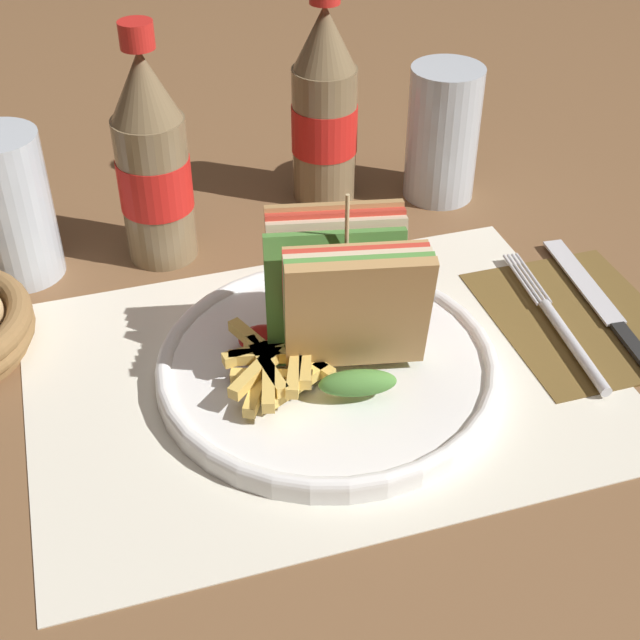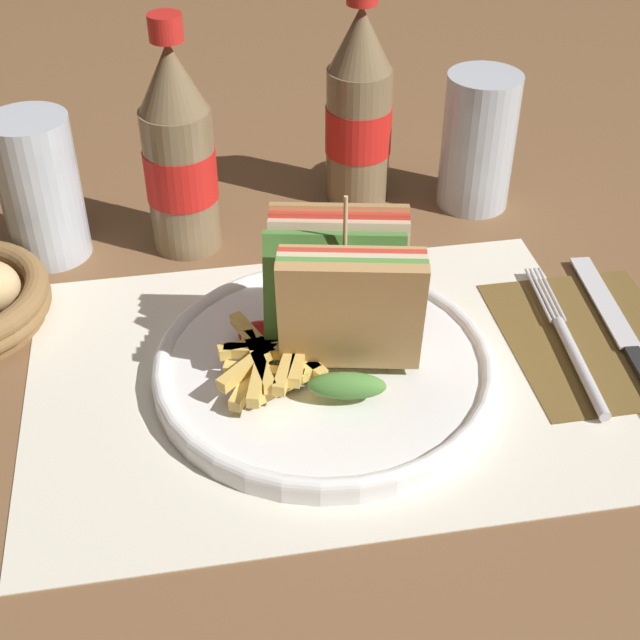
{
  "view_description": "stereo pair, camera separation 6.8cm",
  "coord_description": "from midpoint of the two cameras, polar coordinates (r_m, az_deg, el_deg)",
  "views": [
    {
      "loc": [
        -0.17,
        -0.5,
        0.46
      ],
      "look_at": [
        -0.01,
        0.01,
        0.04
      ],
      "focal_mm": 50.0,
      "sensor_mm": 36.0,
      "label": 1
    },
    {
      "loc": [
        -0.1,
        -0.52,
        0.46
      ],
      "look_at": [
        -0.01,
        0.01,
        0.04
      ],
      "focal_mm": 50.0,
      "sensor_mm": 36.0,
      "label": 2
    }
  ],
  "objects": [
    {
      "name": "ketchup_blob",
      "position": [
        0.69,
        -6.62,
        -1.27
      ],
      "size": [
        0.04,
        0.03,
        0.01
      ],
      "color": "maroon",
      "rests_on": "plate_main"
    },
    {
      "name": "plate_main",
      "position": [
        0.68,
        -2.35,
        -3.06
      ],
      "size": [
        0.26,
        0.26,
        0.02
      ],
      "color": "white",
      "rests_on": "ground_plane"
    },
    {
      "name": "club_sandwich",
      "position": [
        0.65,
        -1.29,
        1.29
      ],
      "size": [
        0.12,
        0.12,
        0.14
      ],
      "color": "tan",
      "rests_on": "plate_main"
    },
    {
      "name": "coke_bottle_far",
      "position": [
        0.88,
        -1.98,
        13.24
      ],
      "size": [
        0.06,
        0.06,
        0.22
      ],
      "color": "#7A6647",
      "rests_on": "ground_plane"
    },
    {
      "name": "knife",
      "position": [
        0.77,
        15.5,
        0.48
      ],
      "size": [
        0.03,
        0.22,
        0.0
      ],
      "rotation": [
        0.0,
        0.0,
        -0.08
      ],
      "color": "black",
      "rests_on": "napkin"
    },
    {
      "name": "fries_pile",
      "position": [
        0.66,
        -5.73,
        -2.96
      ],
      "size": [
        0.08,
        0.1,
        0.02
      ],
      "color": "#E0B756",
      "rests_on": "plate_main"
    },
    {
      "name": "ground_plane",
      "position": [
        0.7,
        -1.84,
        -3.27
      ],
      "size": [
        4.0,
        4.0,
        0.0
      ],
      "primitive_type": "plane",
      "color": "brown"
    },
    {
      "name": "glass_near",
      "position": [
        0.9,
        5.65,
        11.24
      ],
      "size": [
        0.07,
        0.07,
        0.13
      ],
      "color": "silver",
      "rests_on": "ground_plane"
    },
    {
      "name": "glass_far",
      "position": [
        0.83,
        -21.36,
        6.14
      ],
      "size": [
        0.07,
        0.07,
        0.13
      ],
      "color": "silver",
      "rests_on": "ground_plane"
    },
    {
      "name": "coke_bottle_near",
      "position": [
        0.8,
        -13.1,
        9.68
      ],
      "size": [
        0.06,
        0.06,
        0.22
      ],
      "color": "#7A6647",
      "rests_on": "ground_plane"
    },
    {
      "name": "placemat",
      "position": [
        0.69,
        -2.65,
        -3.74
      ],
      "size": [
        0.45,
        0.33,
        0.0
      ],
      "color": "silver",
      "rests_on": "ground_plane"
    },
    {
      "name": "fork",
      "position": [
        0.74,
        12.79,
        -0.76
      ],
      "size": [
        0.03,
        0.19,
        0.01
      ],
      "rotation": [
        0.0,
        0.0,
        -0.08
      ],
      "color": "silver",
      "rests_on": "napkin"
    },
    {
      "name": "napkin",
      "position": [
        0.77,
        13.81,
        0.04
      ],
      "size": [
        0.14,
        0.18,
        0.0
      ],
      "color": "brown",
      "rests_on": "ground_plane"
    }
  ]
}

